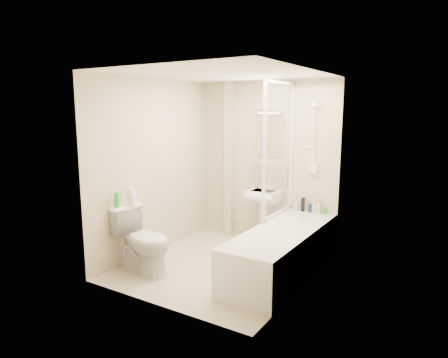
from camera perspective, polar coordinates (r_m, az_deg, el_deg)
The scene contains 25 objects.
floor at distance 5.26m, azimuth -0.24°, elevation -12.21°, with size 2.50×2.50×0.00m, color beige.
wall_back at distance 6.02m, azimuth 6.10°, elevation 2.40°, with size 2.20×0.02×2.40m, color beige.
wall_left at distance 5.59m, azimuth -9.83°, elevation 1.73°, with size 0.02×2.50×2.40m, color beige.
wall_right at distance 4.46m, azimuth 11.81°, elevation -0.41°, with size 0.02×2.50×2.40m, color beige.
ceiling at distance 4.89m, azimuth -0.26°, elevation 14.81°, with size 2.20×2.50×0.02m, color white.
tile_back at distance 5.70m, azimuth 12.90°, elevation 4.06°, with size 0.70×0.01×1.75m, color beige.
tile_right at distance 4.61m, azimuth 12.60°, elevation 2.72°, with size 0.01×2.10×1.75m, color beige.
pipe_boxing at distance 6.26m, azimuth 0.75°, elevation 2.75°, with size 0.12×0.12×2.40m, color beige.
splashback at distance 6.02m, azimuth 6.46°, elevation 0.75°, with size 0.60×0.01×0.30m, color beige.
mirror at distance 5.95m, azimuth 6.55°, elevation 5.98°, with size 0.46×0.01×0.60m, color white.
strip_light at distance 5.92m, azimuth 6.53°, elevation 9.54°, with size 0.42×0.07×0.07m, color silver.
bathtub at distance 4.99m, azimuth 8.39°, elevation -10.02°, with size 0.70×2.10×0.55m.
shower_screen at distance 5.42m, azimuth 7.87°, elevation 4.18°, with size 0.04×0.92×1.80m.
shower_fixture at distance 5.65m, azimuth 12.78°, elevation 5.24°, with size 0.10×0.16×0.99m.
pedestal_sink at distance 5.89m, azimuth 5.43°, elevation -3.24°, with size 0.48×0.45×0.92m.
bottle_white_a at distance 5.84m, azimuth 10.31°, elevation -3.78°, with size 0.06×0.06×0.13m, color silver.
bottle_black_b at distance 5.80m, azimuth 11.20°, elevation -3.59°, with size 0.05×0.05×0.19m, color black.
bottle_blue at distance 5.77m, azimuth 12.17°, elevation -4.06°, with size 0.05×0.05×0.12m, color navy.
bottle_cream at distance 5.74m, azimuth 12.84°, elevation -3.79°, with size 0.07×0.07×0.19m, color beige.
bottle_white_b at distance 5.73m, azimuth 13.34°, elevation -4.07°, with size 0.05×0.05×0.15m, color white.
bottle_green at distance 5.71m, azimuth 14.17°, elevation -4.45°, with size 0.05×0.05×0.09m, color green.
toilet at distance 5.03m, azimuth -11.53°, elevation -8.52°, with size 0.84×0.52×0.82m, color white.
toilet_roll_lower at distance 5.10m, azimuth -12.98°, elevation -2.95°, with size 0.12×0.12×0.10m, color white.
toilet_roll_upper at distance 5.09m, azimuth -13.20°, elevation -1.84°, with size 0.11×0.11×0.10m, color white.
green_bottle at distance 5.01m, azimuth -15.09°, elevation -2.87°, with size 0.06×0.06×0.17m, color green.
Camera 1 is at (2.59, -4.13, 1.99)m, focal length 32.00 mm.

